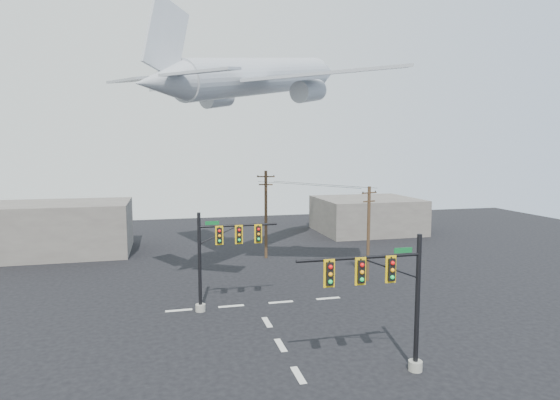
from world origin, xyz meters
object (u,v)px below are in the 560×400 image
object	(u,v)px
signal_mast_near	(389,297)
airliner	(261,77)
signal_mast_far	(219,256)
utility_pole_b	(266,213)
utility_pole_a	(368,232)

from	to	relation	value
signal_mast_near	airliner	world-z (taller)	airliner
signal_mast_far	utility_pole_b	size ratio (longest dim) A/B	0.77
signal_mast_near	airliner	distance (m)	26.07
utility_pole_a	airliner	world-z (taller)	airliner
utility_pole_b	airliner	distance (m)	15.46
utility_pole_b	airliner	bearing A→B (deg)	-88.73
signal_mast_far	utility_pole_a	world-z (taller)	utility_pole_a
utility_pole_a	signal_mast_far	bearing A→B (deg)	178.38
utility_pole_b	airliner	xyz separation A→B (m)	(-1.89, -6.85, 13.73)
signal_mast_far	utility_pole_b	xyz separation A→B (m)	(7.01, 15.89, 0.92)
signal_mast_near	utility_pole_b	xyz separation A→B (m)	(-0.65, 28.35, 0.81)
utility_pole_a	airliner	size ratio (longest dim) A/B	0.35
utility_pole_b	airliner	world-z (taller)	airliner
utility_pole_b	airliner	size ratio (longest dim) A/B	0.39
signal_mast_near	utility_pole_a	size ratio (longest dim) A/B	0.87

